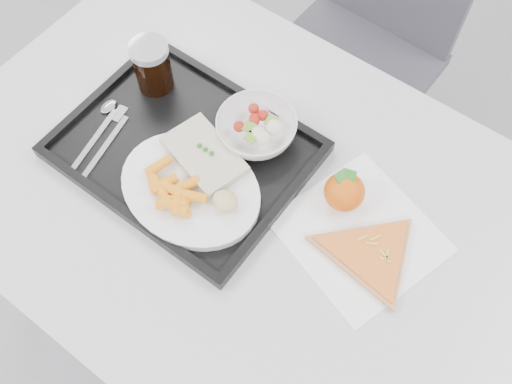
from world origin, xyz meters
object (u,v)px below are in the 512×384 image
Objects in this scene: tray at (185,150)px; table at (249,211)px; dinner_plate at (191,189)px; chair at (366,30)px; tangerine at (344,191)px; cola_glass at (152,65)px; salad_bowl at (257,128)px; pizza_slice at (370,255)px.

table is at bearing -0.23° from tray.
dinner_plate reaches higher than table.
chair is (-0.12, 0.68, -0.15)m from table.
chair is at bearing 99.83° from table.
tangerine is (0.14, 0.09, 0.10)m from table.
cola_glass is at bearing 163.82° from table.
table is 0.20m from tangerine.
salad_bowl is 0.31m from pizza_slice.
salad_bowl is at bearing -84.25° from chair.
tangerine is at bearing 34.22° from dinner_plate.
tangerine is 0.28× the size of pizza_slice.
dinner_plate is at bearing -97.79° from salad_bowl.
chair is at bearing 95.75° from salad_bowl.
cola_glass reaches higher than pizza_slice.
tangerine is (0.44, 0.01, -0.04)m from cola_glass.
chair is 2.07× the size of tray.
tangerine reaches higher than salad_bowl.
dinner_plate is at bearing -143.07° from table.
dinner_plate is 0.27m from cola_glass.
chair is 0.71m from tray.
dinner_plate is (-0.08, -0.06, 0.09)m from table.
table is 0.70m from chair.
tangerine is at bearing 32.57° from table.
chair is 0.63m from salad_bowl.
salad_bowl is 0.51× the size of pizza_slice.
chair is at bearing 118.90° from pizza_slice.
table is 2.67× the size of tray.
dinner_plate is 0.34m from pizza_slice.
chair is at bearing 73.11° from cola_glass.
pizza_slice is (0.54, -0.06, -0.06)m from cola_glass.
salad_bowl reaches higher than table.
chair is 6.11× the size of salad_bowl.
chair reaches higher than pizza_slice.
tray is at bearing -30.55° from cola_glass.
pizza_slice is at bearing -33.78° from tangerine.
chair reaches higher than salad_bowl.
salad_bowl is (0.02, 0.17, 0.01)m from dinner_plate.
tangerine reaches higher than tray.
cola_glass is (-0.30, 0.09, 0.14)m from table.
pizza_slice is at bearing 15.43° from dinner_plate.
table is 0.16m from salad_bowl.
dinner_plate is at bearing -145.78° from tangerine.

